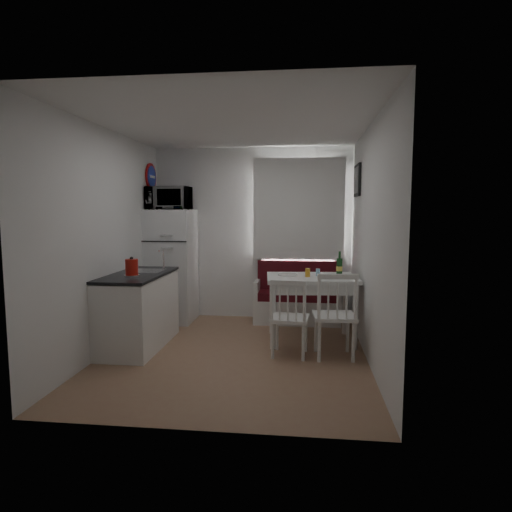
{
  "coord_description": "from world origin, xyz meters",
  "views": [
    {
      "loc": [
        0.79,
        -4.75,
        1.66
      ],
      "look_at": [
        0.2,
        0.5,
        1.09
      ],
      "focal_mm": 30.0,
      "sensor_mm": 36.0,
      "label": 1
    }
  ],
  "objects": [
    {
      "name": "kettle",
      "position": [
        -1.15,
        -0.14,
        1.01
      ],
      "size": [
        0.17,
        0.17,
        0.23
      ],
      "primitive_type": "cylinder",
      "color": "#B7170E",
      "rests_on": "kitchen_counter"
    },
    {
      "name": "kitchen_counter",
      "position": [
        -1.2,
        0.16,
        0.46
      ],
      "size": [
        0.62,
        1.32,
        1.16
      ],
      "color": "white",
      "rests_on": "floor"
    },
    {
      "name": "picture_frame",
      "position": [
        1.48,
        1.1,
        2.05
      ],
      "size": [
        0.04,
        0.52,
        0.42
      ],
      "primitive_type": "cube",
      "color": "black",
      "rests_on": "wall_right"
    },
    {
      "name": "wine_bottle",
      "position": [
        1.24,
        0.7,
        0.99
      ],
      "size": [
        0.08,
        0.08,
        0.31
      ],
      "primitive_type": null,
      "color": "#16451A",
      "rests_on": "dining_table"
    },
    {
      "name": "bench",
      "position": [
        0.7,
        1.51,
        0.3
      ],
      "size": [
        1.26,
        0.48,
        0.9
      ],
      "color": "white",
      "rests_on": "floor"
    },
    {
      "name": "ceiling",
      "position": [
        0.0,
        0.0,
        2.6
      ],
      "size": [
        3.0,
        3.5,
        0.02
      ],
      "primitive_type": "cube",
      "color": "white",
      "rests_on": "wall_back"
    },
    {
      "name": "window",
      "position": [
        0.7,
        1.72,
        1.62
      ],
      "size": [
        1.22,
        0.06,
        1.47
      ],
      "primitive_type": "cube",
      "color": "white",
      "rests_on": "wall_back"
    },
    {
      "name": "curtain",
      "position": [
        0.7,
        1.65,
        1.68
      ],
      "size": [
        1.35,
        0.02,
        1.5
      ],
      "primitive_type": "cube",
      "color": "white",
      "rests_on": "wall_back"
    },
    {
      "name": "wall_right",
      "position": [
        1.5,
        0.0,
        1.3
      ],
      "size": [
        0.02,
        3.5,
        2.6
      ],
      "primitive_type": "cube",
      "color": "white",
      "rests_on": "floor"
    },
    {
      "name": "drinking_glass_orange",
      "position": [
        0.84,
        0.55,
        0.89
      ],
      "size": [
        0.06,
        0.06,
        0.11
      ],
      "primitive_type": "cylinder",
      "color": "gold",
      "rests_on": "dining_table"
    },
    {
      "name": "wall_sign",
      "position": [
        -1.47,
        1.45,
        2.15
      ],
      "size": [
        0.03,
        0.4,
        0.4
      ],
      "primitive_type": "cylinder",
      "rotation": [
        0.0,
        1.57,
        0.0
      ],
      "color": "#1C32AB",
      "rests_on": "wall_left"
    },
    {
      "name": "chair_left",
      "position": [
        0.64,
        -0.06,
        0.55
      ],
      "size": [
        0.46,
        0.44,
        0.48
      ],
      "rotation": [
        0.0,
        0.0,
        -0.09
      ],
      "color": "white",
      "rests_on": "floor"
    },
    {
      "name": "microwave",
      "position": [
        -1.18,
        1.35,
        1.83
      ],
      "size": [
        0.6,
        0.41,
        0.33
      ],
      "primitive_type": "imported",
      "color": "white",
      "rests_on": "fridge"
    },
    {
      "name": "wall_left",
      "position": [
        -1.5,
        0.0,
        1.3
      ],
      "size": [
        0.02,
        3.5,
        2.6
      ],
      "primitive_type": "cube",
      "color": "white",
      "rests_on": "floor"
    },
    {
      "name": "floor",
      "position": [
        0.0,
        0.0,
        0.0
      ],
      "size": [
        3.0,
        3.5,
        0.02
      ],
      "primitive_type": "cube",
      "color": "#9B6F53",
      "rests_on": "ground"
    },
    {
      "name": "fridge",
      "position": [
        -1.18,
        1.4,
        0.83
      ],
      "size": [
        0.67,
        0.67,
        1.67
      ],
      "primitive_type": "cube",
      "color": "white",
      "rests_on": "floor"
    },
    {
      "name": "wall_back",
      "position": [
        0.0,
        1.75,
        1.3
      ],
      "size": [
        3.0,
        0.02,
        2.6
      ],
      "primitive_type": "cube",
      "color": "white",
      "rests_on": "floor"
    },
    {
      "name": "drinking_glass_blue",
      "position": [
        0.97,
        0.65,
        0.88
      ],
      "size": [
        0.05,
        0.05,
        0.09
      ],
      "primitive_type": "cylinder",
      "color": "#92D1F8",
      "rests_on": "dining_table"
    },
    {
      "name": "dining_table",
      "position": [
        0.89,
        0.6,
        0.74
      ],
      "size": [
        1.18,
        0.88,
        0.83
      ],
      "rotation": [
        0.0,
        0.0,
        0.09
      ],
      "color": "white",
      "rests_on": "floor"
    },
    {
      "name": "wall_front",
      "position": [
        0.0,
        -1.75,
        1.3
      ],
      "size": [
        3.0,
        0.02,
        2.6
      ],
      "primitive_type": "cube",
      "color": "white",
      "rests_on": "floor"
    },
    {
      "name": "plate",
      "position": [
        0.59,
        0.62,
        0.84
      ],
      "size": [
        0.25,
        0.25,
        0.02
      ],
      "primitive_type": "cylinder",
      "color": "white",
      "rests_on": "dining_table"
    },
    {
      "name": "chair_right",
      "position": [
        1.14,
        -0.07,
        0.6
      ],
      "size": [
        0.49,
        0.47,
        0.53
      ],
      "rotation": [
        0.0,
        0.0,
        0.08
      ],
      "color": "white",
      "rests_on": "floor"
    }
  ]
}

